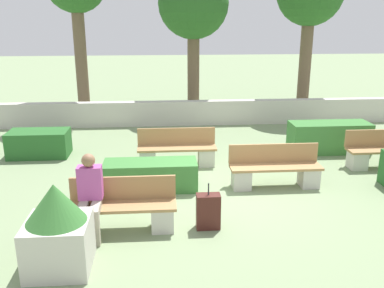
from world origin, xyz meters
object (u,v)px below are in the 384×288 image
object	(u,v)px
bench_front	(123,211)
person_seated_man	(89,192)
bench_right_side	(177,152)
tree_center_left	(193,6)
planter_corner_left	(57,228)
suitcase	(208,211)
bench_back	(275,171)

from	to	relation	value
bench_front	person_seated_man	distance (m)	0.66
bench_right_side	tree_center_left	distance (m)	6.25
bench_front	planter_corner_left	world-z (taller)	planter_corner_left
planter_corner_left	suitcase	xyz separation A→B (m)	(2.19, 1.00, -0.32)
bench_right_side	tree_center_left	size ratio (longest dim) A/B	0.37
person_seated_man	bench_right_side	bearing A→B (deg)	64.81
planter_corner_left	suitcase	world-z (taller)	planter_corner_left
suitcase	tree_center_left	bearing A→B (deg)	87.10
bench_right_side	bench_back	world-z (taller)	same
bench_front	planter_corner_left	size ratio (longest dim) A/B	1.38
bench_right_side	suitcase	distance (m)	3.15
person_seated_man	suitcase	bearing A→B (deg)	2.39
bench_back	person_seated_man	world-z (taller)	person_seated_man
bench_right_side	suitcase	world-z (taller)	bench_right_side
bench_front	bench_right_side	distance (m)	3.23
bench_back	tree_center_left	bearing A→B (deg)	105.56
bench_back	suitcase	xyz separation A→B (m)	(-1.57, -1.68, -0.03)
bench_right_side	bench_back	distance (m)	2.42
person_seated_man	planter_corner_left	xyz separation A→B (m)	(-0.30, -0.92, -0.12)
bench_back	planter_corner_left	world-z (taller)	planter_corner_left
bench_right_side	person_seated_man	world-z (taller)	person_seated_man
bench_back	planter_corner_left	distance (m)	4.63
bench_back	bench_front	bearing A→B (deg)	-145.42
bench_right_side	tree_center_left	world-z (taller)	tree_center_left
person_seated_man	tree_center_left	size ratio (longest dim) A/B	0.27
bench_right_side	bench_front	bearing A→B (deg)	-109.46
person_seated_man	tree_center_left	xyz separation A→B (m)	(2.31, 8.43, 2.93)
person_seated_man	suitcase	size ratio (longest dim) A/B	1.67
planter_corner_left	suitcase	size ratio (longest dim) A/B	1.58
bench_back	planter_corner_left	bearing A→B (deg)	-138.60
planter_corner_left	bench_back	bearing A→B (deg)	35.57
planter_corner_left	bench_front	bearing A→B (deg)	53.20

